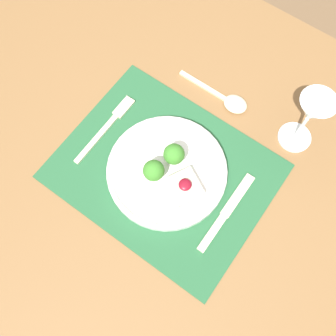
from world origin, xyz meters
name	(u,v)px	position (x,y,z in m)	size (l,w,h in m)	color
ground_plane	(166,237)	(0.00, 0.00, 0.00)	(8.00, 8.00, 0.00)	brown
dining_table	(165,184)	(0.00, 0.00, 0.67)	(1.30, 1.08, 0.76)	brown
placemat	(164,171)	(0.00, 0.00, 0.76)	(0.45, 0.36, 0.00)	#235633
dinner_plate	(168,169)	(0.01, 0.00, 0.77)	(0.26, 0.26, 0.07)	white
fork	(109,125)	(-0.17, 0.02, 0.76)	(0.02, 0.20, 0.01)	beige
knife	(223,217)	(0.16, -0.01, 0.76)	(0.02, 0.20, 0.01)	beige
spoon	(230,101)	(0.02, 0.23, 0.76)	(0.18, 0.05, 0.02)	beige
wine_glass_near	(311,113)	(0.19, 0.24, 0.87)	(0.07, 0.07, 0.16)	white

